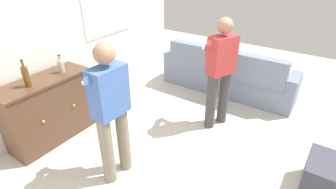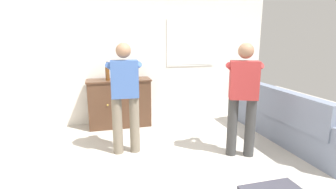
% 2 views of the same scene
% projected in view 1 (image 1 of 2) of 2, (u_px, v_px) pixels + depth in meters
% --- Properties ---
extents(ground, '(10.40, 10.40, 0.00)m').
position_uv_depth(ground, '(218.00, 172.00, 3.29)').
color(ground, '#B2ADA3').
extents(wall_back_with_window, '(5.20, 0.15, 2.80)m').
position_uv_depth(wall_back_with_window, '(63.00, 29.00, 3.92)').
color(wall_back_with_window, silver).
rests_on(wall_back_with_window, ground).
extents(couch, '(0.57, 2.51, 0.92)m').
position_uv_depth(couch, '(225.00, 76.00, 4.94)').
color(couch, slate).
rests_on(couch, ground).
extents(sideboard_cabinet, '(1.24, 0.49, 0.95)m').
position_uv_depth(sideboard_cabinet, '(49.00, 110.00, 3.68)').
color(sideboard_cabinet, '#472D1E').
rests_on(sideboard_cabinet, ground).
extents(bottle_wine_green, '(0.08, 0.08, 0.26)m').
position_uv_depth(bottle_wine_green, '(61.00, 66.00, 3.59)').
color(bottle_wine_green, gray).
rests_on(bottle_wine_green, sideboard_cabinet).
extents(bottle_liquor_amber, '(0.08, 0.08, 0.35)m').
position_uv_depth(bottle_liquor_amber, '(26.00, 76.00, 3.21)').
color(bottle_liquor_amber, '#593314').
rests_on(bottle_liquor_amber, sideboard_cabinet).
extents(ottoman, '(0.55, 0.55, 0.43)m').
position_uv_depth(ottoman, '(331.00, 180.00, 2.89)').
color(ottoman, '#33333D').
rests_on(ottoman, ground).
extents(person_standing_left, '(0.56, 0.48, 1.68)m').
position_uv_depth(person_standing_left, '(110.00, 109.00, 2.83)').
color(person_standing_left, '#6B6051').
rests_on(person_standing_left, ground).
extents(person_standing_right, '(0.52, 0.52, 1.68)m').
position_uv_depth(person_standing_right, '(220.00, 69.00, 3.77)').
color(person_standing_right, '#383838').
rests_on(person_standing_right, ground).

